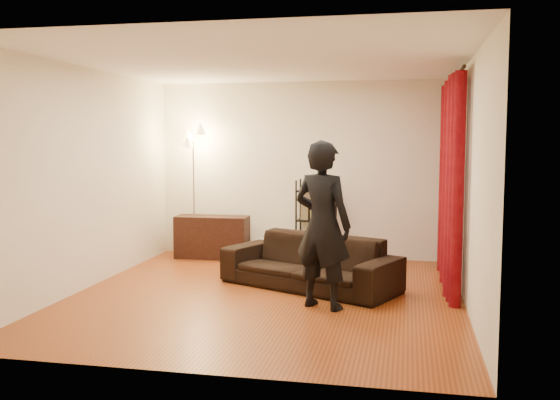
% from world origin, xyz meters
% --- Properties ---
extents(floor, '(5.00, 5.00, 0.00)m').
position_xyz_m(floor, '(0.00, 0.00, 0.00)').
color(floor, brown).
rests_on(floor, ground).
extents(ceiling, '(5.00, 5.00, 0.00)m').
position_xyz_m(ceiling, '(0.00, 0.00, 2.70)').
color(ceiling, white).
rests_on(ceiling, ground).
extents(wall_back, '(5.00, 0.00, 5.00)m').
position_xyz_m(wall_back, '(0.00, 2.50, 1.35)').
color(wall_back, '#ECE4CB').
rests_on(wall_back, ground).
extents(wall_front, '(5.00, 0.00, 5.00)m').
position_xyz_m(wall_front, '(0.00, -2.50, 1.35)').
color(wall_front, '#ECE4CB').
rests_on(wall_front, ground).
extents(wall_left, '(0.00, 5.00, 5.00)m').
position_xyz_m(wall_left, '(-2.25, 0.00, 1.35)').
color(wall_left, '#ECE4CB').
rests_on(wall_left, ground).
extents(wall_right, '(0.00, 5.00, 5.00)m').
position_xyz_m(wall_right, '(2.25, 0.00, 1.35)').
color(wall_right, '#ECE4CB').
rests_on(wall_right, ground).
extents(curtain_rod, '(0.04, 2.65, 0.04)m').
position_xyz_m(curtain_rod, '(2.15, 1.12, 2.58)').
color(curtain_rod, black).
rests_on(curtain_rod, wall_right).
extents(curtain, '(0.22, 2.65, 2.55)m').
position_xyz_m(curtain, '(2.13, 1.12, 1.28)').
color(curtain, '#660B0D').
rests_on(curtain, ground).
extents(sofa, '(2.35, 1.69, 0.64)m').
position_xyz_m(sofa, '(0.43, 0.48, 0.32)').
color(sofa, black).
rests_on(sofa, ground).
extents(person, '(0.78, 0.66, 1.82)m').
position_xyz_m(person, '(0.71, -0.40, 0.91)').
color(person, black).
rests_on(person, ground).
extents(media_cabinet, '(1.12, 0.45, 0.65)m').
position_xyz_m(media_cabinet, '(-1.34, 2.10, 0.32)').
color(media_cabinet, black).
rests_on(media_cabinet, ground).
extents(storage_boxes, '(0.46, 0.42, 0.31)m').
position_xyz_m(storage_boxes, '(-0.44, 2.15, 0.16)').
color(storage_boxes, silver).
rests_on(storage_boxes, ground).
extents(wire_shelf, '(0.55, 0.39, 1.22)m').
position_xyz_m(wire_shelf, '(0.25, 2.28, 0.61)').
color(wire_shelf, black).
rests_on(wire_shelf, ground).
extents(floor_lamp, '(0.37, 0.37, 2.00)m').
position_xyz_m(floor_lamp, '(-1.65, 2.17, 1.00)').
color(floor_lamp, silver).
rests_on(floor_lamp, ground).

